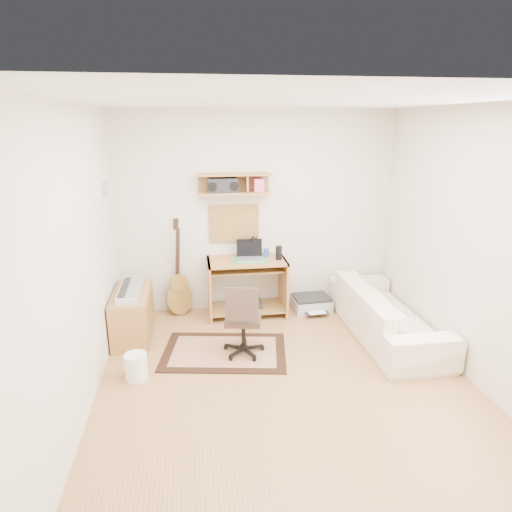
{
  "coord_description": "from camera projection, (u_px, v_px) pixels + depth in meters",
  "views": [
    {
      "loc": [
        -0.84,
        -3.68,
        2.44
      ],
      "look_at": [
        -0.15,
        1.05,
        1.0
      ],
      "focal_mm": 31.37,
      "sensor_mm": 36.0,
      "label": 1
    }
  ],
  "objects": [
    {
      "name": "floor",
      "position": [
        287.0,
        386.0,
        4.31
      ],
      "size": [
        3.6,
        4.0,
        0.01
      ],
      "primitive_type": "cube",
      "color": "#A77745",
      "rests_on": "ground"
    },
    {
      "name": "ceiling",
      "position": [
        294.0,
        100.0,
        3.55
      ],
      "size": [
        3.6,
        4.0,
        0.01
      ],
      "primitive_type": "cube",
      "color": "white",
      "rests_on": "ground"
    },
    {
      "name": "back_wall",
      "position": [
        257.0,
        213.0,
        5.83
      ],
      "size": [
        3.6,
        0.01,
        2.6
      ],
      "primitive_type": "cube",
      "color": "beige",
      "rests_on": "ground"
    },
    {
      "name": "left_wall",
      "position": [
        76.0,
        266.0,
        3.68
      ],
      "size": [
        0.01,
        4.0,
        2.6
      ],
      "primitive_type": "cube",
      "color": "beige",
      "rests_on": "ground"
    },
    {
      "name": "right_wall",
      "position": [
        479.0,
        249.0,
        4.18
      ],
      "size": [
        0.01,
        4.0,
        2.6
      ],
      "primitive_type": "cube",
      "color": "beige",
      "rests_on": "ground"
    },
    {
      "name": "wall_shelf",
      "position": [
        234.0,
        184.0,
        5.55
      ],
      "size": [
        0.9,
        0.25,
        0.26
      ],
      "primitive_type": "cube",
      "color": "#AE733D",
      "rests_on": "back_wall"
    },
    {
      "name": "cork_board",
      "position": [
        234.0,
        224.0,
        5.8
      ],
      "size": [
        0.64,
        0.03,
        0.49
      ],
      "primitive_type": "cube",
      "color": "tan",
      "rests_on": "back_wall"
    },
    {
      "name": "wall_photo",
      "position": [
        105.0,
        189.0,
        4.98
      ],
      "size": [
        0.02,
        0.2,
        0.15
      ],
      "primitive_type": "cube",
      "color": "#4C8CBF",
      "rests_on": "left_wall"
    },
    {
      "name": "desk",
      "position": [
        247.0,
        287.0,
        5.81
      ],
      "size": [
        1.0,
        0.55,
        0.75
      ],
      "primitive_type": null,
      "color": "#AE733D",
      "rests_on": "floor"
    },
    {
      "name": "laptop",
      "position": [
        250.0,
        251.0,
        5.65
      ],
      "size": [
        0.35,
        0.35,
        0.25
      ],
      "primitive_type": null,
      "rotation": [
        0.0,
        0.0,
        -0.07
      ],
      "color": "silver",
      "rests_on": "desk"
    },
    {
      "name": "speaker",
      "position": [
        279.0,
        253.0,
        5.68
      ],
      "size": [
        0.08,
        0.08,
        0.18
      ],
      "primitive_type": "cylinder",
      "color": "black",
      "rests_on": "desk"
    },
    {
      "name": "desk_lamp",
      "position": [
        256.0,
        246.0,
        5.81
      ],
      "size": [
        0.09,
        0.09,
        0.28
      ],
      "primitive_type": null,
      "color": "black",
      "rests_on": "desk"
    },
    {
      "name": "pencil_cup",
      "position": [
        266.0,
        253.0,
        5.82
      ],
      "size": [
        0.07,
        0.07,
        0.1
      ],
      "primitive_type": "cylinder",
      "color": "#33489A",
      "rests_on": "desk"
    },
    {
      "name": "boombox",
      "position": [
        223.0,
        186.0,
        5.53
      ],
      "size": [
        0.36,
        0.17,
        0.19
      ],
      "primitive_type": "cube",
      "color": "black",
      "rests_on": "wall_shelf"
    },
    {
      "name": "rug",
      "position": [
        224.0,
        352.0,
        4.93
      ],
      "size": [
        1.47,
        1.1,
        0.02
      ],
      "primitive_type": "cube",
      "rotation": [
        0.0,
        0.0,
        -0.17
      ],
      "color": "tan",
      "rests_on": "floor"
    },
    {
      "name": "task_chair",
      "position": [
        243.0,
        319.0,
        4.78
      ],
      "size": [
        0.5,
        0.5,
        0.84
      ],
      "primitive_type": null,
      "rotation": [
        0.0,
        0.0,
        -0.19
      ],
      "color": "#392821",
      "rests_on": "floor"
    },
    {
      "name": "cabinet",
      "position": [
        132.0,
        314.0,
        5.23
      ],
      "size": [
        0.4,
        0.9,
        0.55
      ],
      "primitive_type": "cube",
      "color": "#AE733D",
      "rests_on": "floor"
    },
    {
      "name": "music_keyboard",
      "position": [
        130.0,
        290.0,
        5.14
      ],
      "size": [
        0.24,
        0.76,
        0.07
      ],
      "primitive_type": "cube",
      "color": "#B2B5BA",
      "rests_on": "cabinet"
    },
    {
      "name": "guitar",
      "position": [
        178.0,
        268.0,
        5.74
      ],
      "size": [
        0.39,
        0.31,
        1.27
      ],
      "primitive_type": null,
      "rotation": [
        0.0,
        0.0,
        0.35
      ],
      "color": "olive",
      "rests_on": "floor"
    },
    {
      "name": "waste_basket",
      "position": [
        136.0,
        366.0,
        4.39
      ],
      "size": [
        0.27,
        0.27,
        0.26
      ],
      "primitive_type": "cylinder",
      "rotation": [
        0.0,
        0.0,
        -0.28
      ],
      "color": "white",
      "rests_on": "floor"
    },
    {
      "name": "printer",
      "position": [
        311.0,
        304.0,
        6.01
      ],
      "size": [
        0.51,
        0.41,
        0.18
      ],
      "primitive_type": "cube",
      "rotation": [
        0.0,
        0.0,
        0.06
      ],
      "color": "#A5A8AA",
      "rests_on": "floor"
    },
    {
      "name": "sofa",
      "position": [
        387.0,
        304.0,
        5.23
      ],
      "size": [
        0.58,
        1.99,
        0.78
      ],
      "primitive_type": "imported",
      "rotation": [
        0.0,
        0.0,
        1.57
      ],
      "color": "beige",
      "rests_on": "floor"
    }
  ]
}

